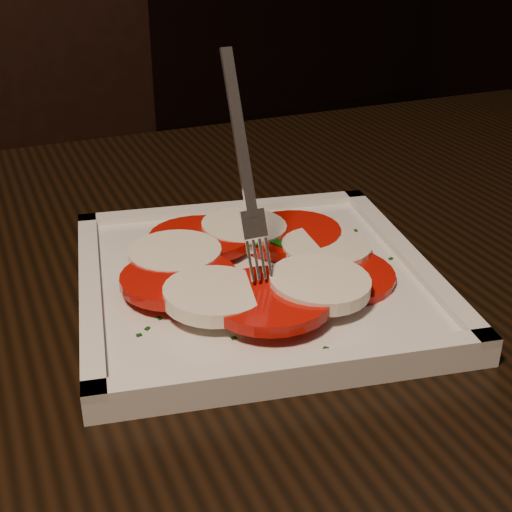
{
  "coord_description": "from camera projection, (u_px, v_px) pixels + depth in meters",
  "views": [
    {
      "loc": [
        -0.35,
        -0.16,
        1.02
      ],
      "look_at": [
        -0.12,
        0.24,
        0.78
      ],
      "focal_mm": 50.0,
      "sensor_mm": 36.0,
      "label": 1
    }
  ],
  "objects": [
    {
      "name": "chair",
      "position": [
        61.0,
        189.0,
        1.31
      ],
      "size": [
        0.46,
        0.46,
        0.93
      ],
      "rotation": [
        0.0,
        0.0,
        -0.1
      ],
      "color": "black",
      "rests_on": "ground"
    },
    {
      "name": "fork",
      "position": [
        240.0,
        161.0,
        0.48
      ],
      "size": [
        0.03,
        0.07,
        0.14
      ],
      "primitive_type": null,
      "rotation": [
        0.0,
        0.0,
        -0.1
      ],
      "color": "white",
      "rests_on": "caprese_salad"
    },
    {
      "name": "plate",
      "position": [
        256.0,
        282.0,
        0.54
      ],
      "size": [
        0.32,
        0.32,
        0.01
      ],
      "primitive_type": "cube",
      "rotation": [
        0.0,
        0.0,
        -0.29
      ],
      "color": "silver",
      "rests_on": "table"
    },
    {
      "name": "caprese_salad",
      "position": [
        256.0,
        262.0,
        0.53
      ],
      "size": [
        0.22,
        0.21,
        0.03
      ],
      "color": "#B90804",
      "rests_on": "plate"
    },
    {
      "name": "table",
      "position": [
        252.0,
        376.0,
        0.61
      ],
      "size": [
        1.28,
        0.93,
        0.75
      ],
      "rotation": [
        0.0,
        0.0,
        -0.11
      ],
      "color": "black",
      "rests_on": "ground"
    }
  ]
}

